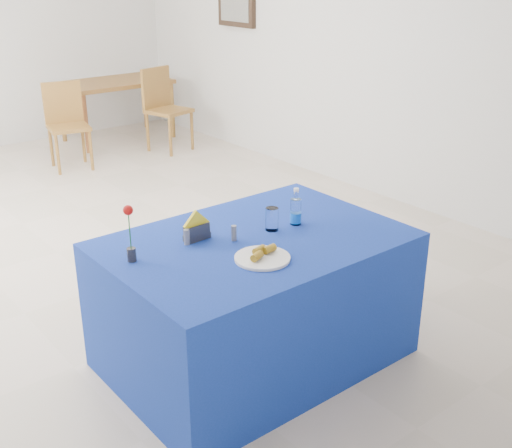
{
  "coord_description": "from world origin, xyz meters",
  "views": [
    {
      "loc": [
        -2.22,
        -4.6,
        2.15
      ],
      "look_at": [
        -0.35,
        -2.27,
        0.92
      ],
      "focal_mm": 45.0,
      "sensor_mm": 36.0,
      "label": 1
    }
  ],
  "objects_px": {
    "plate": "(262,258)",
    "oak_table": "(116,87)",
    "water_bottle": "(296,212)",
    "chair_bg_left": "(66,119)",
    "chair_bg_right": "(163,103)",
    "blue_table": "(255,300)"
  },
  "relations": [
    {
      "from": "blue_table",
      "to": "chair_bg_right",
      "type": "xyz_separation_m",
      "value": [
        1.95,
        4.2,
        0.19
      ]
    },
    {
      "from": "plate",
      "to": "chair_bg_right",
      "type": "xyz_separation_m",
      "value": [
        2.08,
        4.43,
        -0.2
      ]
    },
    {
      "from": "plate",
      "to": "water_bottle",
      "type": "xyz_separation_m",
      "value": [
        0.44,
        0.24,
        0.06
      ]
    },
    {
      "from": "oak_table",
      "to": "chair_bg_right",
      "type": "distance_m",
      "value": 0.82
    },
    {
      "from": "blue_table",
      "to": "chair_bg_left",
      "type": "distance_m",
      "value": 4.32
    },
    {
      "from": "chair_bg_left",
      "to": "chair_bg_right",
      "type": "distance_m",
      "value": 1.21
    },
    {
      "from": "plate",
      "to": "blue_table",
      "type": "relative_size",
      "value": 0.18
    },
    {
      "from": "oak_table",
      "to": "chair_bg_left",
      "type": "distance_m",
      "value": 1.24
    },
    {
      "from": "chair_bg_left",
      "to": "blue_table",
      "type": "bearing_deg",
      "value": -88.27
    },
    {
      "from": "chair_bg_right",
      "to": "water_bottle",
      "type": "bearing_deg",
      "value": -125.59
    },
    {
      "from": "water_bottle",
      "to": "chair_bg_left",
      "type": "distance_m",
      "value": 4.27
    },
    {
      "from": "chair_bg_left",
      "to": "water_bottle",
      "type": "bearing_deg",
      "value": -84.22
    },
    {
      "from": "blue_table",
      "to": "plate",
      "type": "bearing_deg",
      "value": -120.7
    },
    {
      "from": "blue_table",
      "to": "water_bottle",
      "type": "distance_m",
      "value": 0.55
    },
    {
      "from": "plate",
      "to": "oak_table",
      "type": "bearing_deg",
      "value": 70.28
    },
    {
      "from": "chair_bg_left",
      "to": "plate",
      "type": "bearing_deg",
      "value": -89.46
    },
    {
      "from": "chair_bg_left",
      "to": "oak_table",
      "type": "bearing_deg",
      "value": 48.01
    },
    {
      "from": "water_bottle",
      "to": "chair_bg_right",
      "type": "xyz_separation_m",
      "value": [
        1.64,
        4.18,
        -0.26
      ]
    },
    {
      "from": "plate",
      "to": "water_bottle",
      "type": "distance_m",
      "value": 0.51
    },
    {
      "from": "blue_table",
      "to": "oak_table",
      "type": "height_order",
      "value": "blue_table"
    },
    {
      "from": "plate",
      "to": "oak_table",
      "type": "relative_size",
      "value": 0.22
    },
    {
      "from": "plate",
      "to": "water_bottle",
      "type": "bearing_deg",
      "value": 28.84
    }
  ]
}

